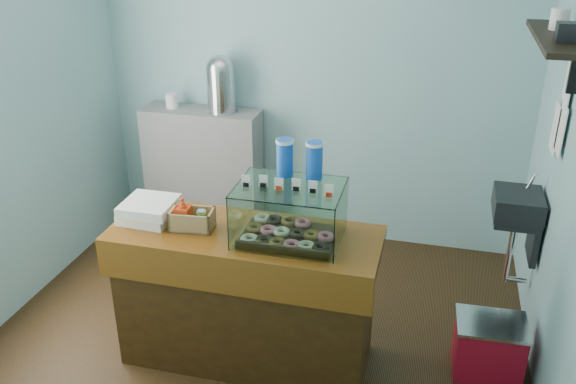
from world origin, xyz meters
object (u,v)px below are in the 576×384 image
(counter, at_px, (246,296))
(coffee_urn, at_px, (221,82))
(display_case, at_px, (290,210))
(red_cooler, at_px, (489,347))

(counter, distance_m, coffee_urn, 1.94)
(counter, height_order, display_case, display_case)
(counter, bearing_deg, red_cooler, 8.89)
(counter, xyz_separation_m, display_case, (0.27, 0.03, 0.61))
(counter, distance_m, display_case, 0.67)
(coffee_urn, relative_size, red_cooler, 1.08)
(coffee_urn, height_order, red_cooler, coffee_urn)
(red_cooler, bearing_deg, coffee_urn, 145.38)
(display_case, height_order, coffee_urn, coffee_urn)
(display_case, relative_size, red_cooler, 1.38)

